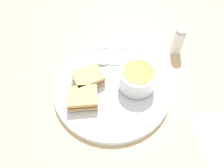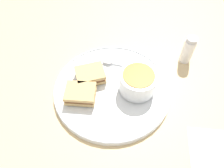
{
  "view_description": "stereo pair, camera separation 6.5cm",
  "coord_description": "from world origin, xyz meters",
  "px_view_note": "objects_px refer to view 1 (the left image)",
  "views": [
    {
      "loc": [
        0.05,
        -0.38,
        0.56
      ],
      "look_at": [
        0.0,
        0.0,
        0.03
      ],
      "focal_mm": 35.0,
      "sensor_mm": 36.0,
      "label": 1
    },
    {
      "loc": [
        0.11,
        -0.37,
        0.56
      ],
      "look_at": [
        0.0,
        0.0,
        0.03
      ],
      "focal_mm": 35.0,
      "sensor_mm": 36.0,
      "label": 2
    }
  ],
  "objects_px": {
    "sandwich_half_far": "(83,98)",
    "salt_shaker": "(178,41)",
    "sandwich_half_near": "(88,78)",
    "spoon": "(105,62)",
    "soup_bowl": "(137,78)"
  },
  "relations": [
    {
      "from": "sandwich_half_near",
      "to": "salt_shaker",
      "type": "bearing_deg",
      "value": 33.59
    },
    {
      "from": "soup_bowl",
      "to": "sandwich_half_near",
      "type": "height_order",
      "value": "soup_bowl"
    },
    {
      "from": "sandwich_half_far",
      "to": "salt_shaker",
      "type": "distance_m",
      "value": 0.38
    },
    {
      "from": "salt_shaker",
      "to": "spoon",
      "type": "bearing_deg",
      "value": -156.5
    },
    {
      "from": "soup_bowl",
      "to": "salt_shaker",
      "type": "height_order",
      "value": "salt_shaker"
    },
    {
      "from": "soup_bowl",
      "to": "sandwich_half_far",
      "type": "bearing_deg",
      "value": -152.08
    },
    {
      "from": "salt_shaker",
      "to": "sandwich_half_far",
      "type": "bearing_deg",
      "value": -137.39
    },
    {
      "from": "soup_bowl",
      "to": "spoon",
      "type": "distance_m",
      "value": 0.13
    },
    {
      "from": "sandwich_half_near",
      "to": "salt_shaker",
      "type": "height_order",
      "value": "salt_shaker"
    },
    {
      "from": "soup_bowl",
      "to": "sandwich_half_near",
      "type": "relative_size",
      "value": 1.0
    },
    {
      "from": "soup_bowl",
      "to": "spoon",
      "type": "height_order",
      "value": "soup_bowl"
    },
    {
      "from": "sandwich_half_near",
      "to": "sandwich_half_far",
      "type": "height_order",
      "value": "same"
    },
    {
      "from": "sandwich_half_near",
      "to": "sandwich_half_far",
      "type": "distance_m",
      "value": 0.07
    },
    {
      "from": "sandwich_half_near",
      "to": "spoon",
      "type": "bearing_deg",
      "value": 64.01
    },
    {
      "from": "soup_bowl",
      "to": "salt_shaker",
      "type": "relative_size",
      "value": 1.1
    }
  ]
}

